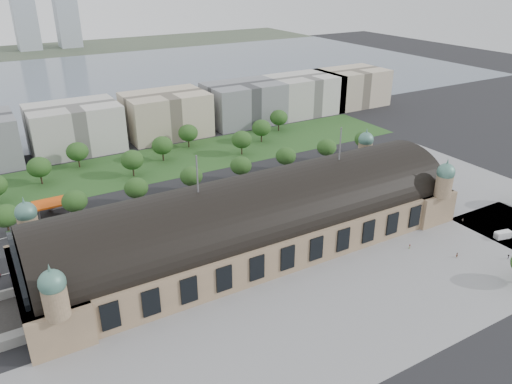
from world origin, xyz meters
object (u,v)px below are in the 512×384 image
petrol_station (54,203)px  traffic_car_4 (243,207)px  bus_west (208,209)px  pedestrian_1 (457,255)px  bus_mid (259,200)px  bus_east (257,203)px  pedestrian_4 (508,257)px  traffic_car_3 (166,202)px  traffic_car_5 (281,178)px  parked_car_2 (17,271)px  parked_car_5 (133,246)px  parked_car_6 (178,228)px  traffic_car_2 (98,232)px  pedestrian_0 (410,247)px  parked_car_4 (165,237)px  traffic_car_6 (363,177)px  pedestrian_2 (463,220)px  parked_car_3 (133,246)px  parked_car_0 (29,273)px

petrol_station → traffic_car_4: 74.96m
bus_west → pedestrian_1: bearing=-146.2°
bus_mid → bus_east: bearing=133.8°
bus_west → pedestrian_4: size_ratio=6.27×
traffic_car_3 → traffic_car_5: size_ratio=1.09×
parked_car_2 → pedestrian_1: pedestrian_1 is taller
parked_car_5 → parked_car_6: bearing=81.7°
parked_car_2 → bus_east: size_ratio=0.43×
traffic_car_2 → traffic_car_5: bearing=98.3°
traffic_car_4 → pedestrian_0: size_ratio=2.73×
traffic_car_4 → parked_car_4: traffic_car_4 is taller
parked_car_6 → bus_east: 34.84m
traffic_car_3 → parked_car_6: size_ratio=1.00×
traffic_car_3 → traffic_car_6: size_ratio=0.89×
traffic_car_2 → pedestrian_2: size_ratio=2.78×
bus_mid → traffic_car_3: bearing=62.6°
traffic_car_4 → parked_car_5: 47.80m
bus_east → traffic_car_5: bearing=-46.1°
parked_car_3 → pedestrian_1: size_ratio=2.48×
traffic_car_5 → pedestrian_1: bearing=-167.6°
traffic_car_3 → traffic_car_6: traffic_car_6 is taller
traffic_car_5 → parked_car_2: 115.25m
parked_car_0 → bus_west: bearing=61.9°
petrol_station → parked_car_0: 47.13m
traffic_car_4 → pedestrian_1: size_ratio=2.45×
traffic_car_4 → pedestrian_2: size_ratio=2.72×
parked_car_2 → bus_west: 70.87m
traffic_car_3 → bus_west: (11.45, -16.14, 0.72)m
petrol_station → traffic_car_5: 96.34m
parked_car_0 → bus_east: (86.65, 6.00, 0.81)m
parked_car_2 → parked_car_3: (36.49, -3.24, 0.08)m
traffic_car_4 → pedestrian_2: bearing=49.4°
parked_car_4 → pedestrian_0: pedestrian_0 is taller
traffic_car_4 → parked_car_6: bearing=-87.3°
petrol_station → traffic_car_2: (9.71, -28.32, -2.31)m
traffic_car_3 → traffic_car_2: bearing=115.5°
parked_car_6 → traffic_car_4: bearing=66.4°
parked_car_2 → parked_car_3: bearing=58.5°
bus_east → parked_car_6: bearing=98.9°
traffic_car_4 → traffic_car_5: 34.43m
traffic_car_3 → parked_car_4: 28.72m
bus_mid → traffic_car_6: bearing=-90.1°
traffic_car_4 → bus_east: size_ratio=0.41×
traffic_car_4 → parked_car_2: size_ratio=0.94×
traffic_car_3 → pedestrian_1: size_ratio=2.85×
traffic_car_4 → parked_car_0: (-80.81, -6.74, -0.02)m
traffic_car_2 → parked_car_5: bearing=28.5°
petrol_station → bus_east: size_ratio=1.25×
parked_car_0 → parked_car_2: bearing=-174.6°
traffic_car_6 → bus_east: bearing=-84.6°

